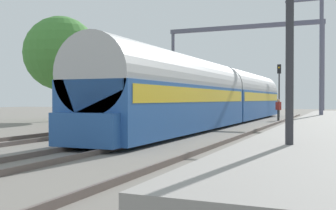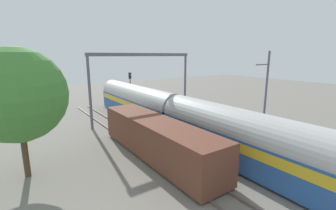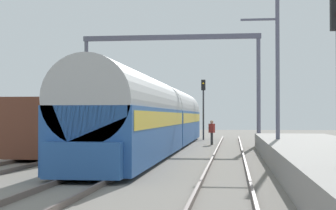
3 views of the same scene
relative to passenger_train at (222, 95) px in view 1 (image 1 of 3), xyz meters
The scene contains 12 objects.
ground 12.54m from the passenger_train, 90.00° to the right, with size 120.00×120.00×0.00m, color slate.
track_far_west 13.22m from the passenger_train, 108.83° to the right, with size 1.52×60.00×0.16m.
track_west 12.53m from the passenger_train, 90.00° to the right, with size 1.52×60.00×0.16m.
track_east 13.22m from the passenger_train, 71.17° to the right, with size 1.52×60.00×0.16m.
passenger_train is the anchor object (origin of this frame).
freight_car 5.38m from the passenger_train, 142.10° to the right, with size 2.80×13.00×2.70m.
person_crossing 6.88m from the passenger_train, 64.43° to the left, with size 0.46×0.43×1.73m.
railway_signal_near 21.10m from the passenger_train, 71.34° to the right, with size 0.36×0.30×4.79m.
railway_signal_far 14.20m from the passenger_train, 82.21° to the left, with size 0.36×0.30×5.13m.
catenary_gantry 7.36m from the passenger_train, 90.00° to the left, with size 12.85×0.28×7.86m.
catenary_pole_east_mid 8.59m from the passenger_train, 37.73° to the right, with size 1.90×0.20×8.00m.
tree_west_background 13.07m from the passenger_train, behind, with size 5.73×5.73×8.15m.
Camera 1 is at (7.59, -15.05, 1.69)m, focal length 44.02 mm.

